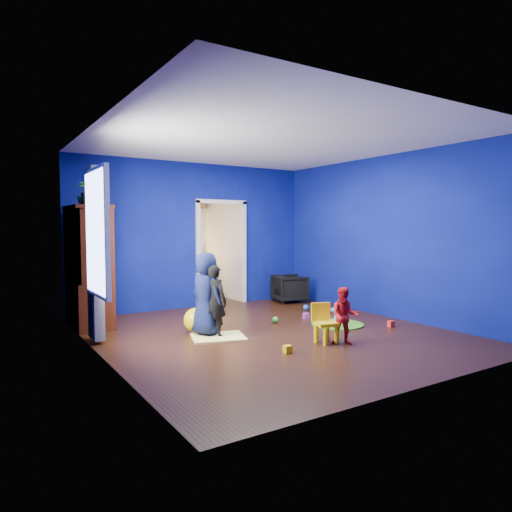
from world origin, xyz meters
TOP-DOWN VIEW (x-y plane):
  - floor at (0.00, 0.00)m, footprint 5.00×5.50m
  - ceiling at (0.00, 0.00)m, footprint 5.00×5.50m
  - wall_back at (0.00, 2.75)m, footprint 5.00×0.02m
  - wall_front at (0.00, -2.75)m, footprint 5.00×0.02m
  - wall_left at (-2.50, 0.00)m, footprint 0.02×5.50m
  - wall_right at (2.50, 0.00)m, footprint 0.02×5.50m
  - alcove at (0.60, 3.62)m, footprint 1.00×1.75m
  - armchair at (1.98, 2.20)m, footprint 0.77×0.76m
  - child_black at (-0.82, 0.27)m, footprint 0.40×0.46m
  - child_navy at (-0.89, 0.42)m, footprint 0.52×0.68m
  - toddler_red at (0.49, -1.07)m, footprint 0.49×0.47m
  - vase at (-2.22, 1.70)m, footprint 0.24×0.24m
  - potted_plant at (-2.22, 2.22)m, footprint 0.29×0.29m
  - tv_armoire at (-2.22, 2.00)m, footprint 0.58×1.14m
  - crt_tv at (-2.18, 2.00)m, footprint 0.46×0.70m
  - yellow_blanket at (-0.82, 0.17)m, footprint 0.89×0.79m
  - hopper_ball at (-0.94, 0.67)m, footprint 0.38×0.38m
  - kid_chair at (0.34, -0.87)m, footprint 0.35×0.35m
  - play_mat at (1.27, -0.08)m, footprint 0.86×0.86m
  - toy_arch at (1.27, -0.08)m, footprint 0.60×0.56m
  - window_left at (-2.48, 0.35)m, footprint 0.03×0.95m
  - curtain at (-2.37, 0.90)m, footprint 0.14×0.42m
  - doorway at (0.60, 2.75)m, footprint 1.16×0.10m
  - study_desk at (0.60, 4.26)m, footprint 0.88×0.44m
  - desk_monitor at (0.60, 4.38)m, footprint 0.40×0.05m
  - desk_lamp at (0.32, 4.32)m, footprint 0.14×0.14m
  - folding_chair at (0.60, 3.30)m, footprint 0.40×0.40m
  - book_shelf at (0.60, 4.37)m, footprint 0.88×0.24m
  - toy_0 at (1.89, -0.67)m, footprint 0.10×0.08m
  - toy_1 at (1.67, 1.25)m, footprint 0.11×0.11m
  - toy_2 at (-0.43, -1.01)m, footprint 0.10×0.08m
  - toy_3 at (0.48, 0.59)m, footprint 0.11×0.11m
  - toy_4 at (1.15, 0.59)m, footprint 0.10×0.08m
  - toy_5 at (1.92, 0.74)m, footprint 0.11×0.11m

SIDE VIEW (x-z plane):
  - floor at x=0.00m, z-range -0.01..0.01m
  - play_mat at x=1.27m, z-range 0.00..0.02m
  - yellow_blanket at x=-0.82m, z-range 0.00..0.03m
  - toy_arch at x=1.27m, z-range -0.36..0.40m
  - toy_0 at x=1.89m, z-range 0.00..0.10m
  - toy_2 at x=-0.43m, z-range 0.00..0.10m
  - toy_4 at x=1.15m, z-range 0.00..0.10m
  - toy_1 at x=1.67m, z-range 0.00..0.11m
  - toy_3 at x=0.48m, z-range 0.00..0.11m
  - toy_5 at x=1.92m, z-range 0.00..0.11m
  - hopper_ball at x=-0.94m, z-range 0.00..0.38m
  - kid_chair at x=0.34m, z-range 0.00..0.50m
  - armchair at x=1.98m, z-range 0.00..0.59m
  - study_desk at x=0.60m, z-range 0.00..0.75m
  - toddler_red at x=0.49m, z-range 0.00..0.79m
  - folding_chair at x=0.60m, z-range 0.00..0.92m
  - child_black at x=-0.82m, z-range 0.00..1.07m
  - child_navy at x=-0.89m, z-range 0.00..1.25m
  - desk_lamp at x=0.32m, z-range 0.86..1.00m
  - desk_monitor at x=0.60m, z-range 0.79..1.11m
  - tv_armoire at x=-2.22m, z-range 0.00..1.96m
  - crt_tv at x=-2.18m, z-range 0.75..1.29m
  - doorway at x=0.60m, z-range 0.00..2.10m
  - alcove at x=0.60m, z-range 0.00..2.50m
  - curtain at x=-2.37m, z-range 0.05..2.45m
  - wall_back at x=0.00m, z-range 0.00..2.90m
  - wall_front at x=0.00m, z-range 0.00..2.90m
  - wall_left at x=-2.50m, z-range 0.00..2.90m
  - wall_right at x=2.50m, z-range 0.00..2.90m
  - window_left at x=-2.48m, z-range 0.77..2.33m
  - book_shelf at x=0.60m, z-range 2.00..2.04m
  - vase at x=-2.22m, z-range 1.96..2.17m
  - potted_plant at x=-2.22m, z-range 1.96..2.38m
  - ceiling at x=0.00m, z-range 2.90..2.90m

